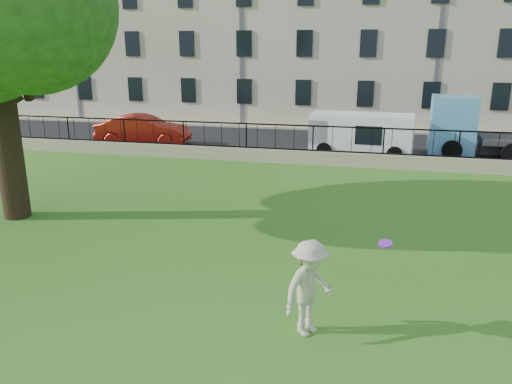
% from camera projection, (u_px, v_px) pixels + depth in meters
% --- Properties ---
extents(ground, '(120.00, 120.00, 0.00)m').
position_uv_depth(ground, '(244.00, 286.00, 10.85)').
color(ground, '#346718').
rests_on(ground, ground).
extents(retaining_wall, '(50.00, 0.40, 0.60)m').
position_uv_depth(retaining_wall, '(312.00, 158.00, 21.98)').
color(retaining_wall, gray).
rests_on(retaining_wall, ground).
extents(iron_railing, '(50.00, 0.05, 1.13)m').
position_uv_depth(iron_railing, '(313.00, 138.00, 21.74)').
color(iron_railing, black).
rests_on(iron_railing, retaining_wall).
extents(street, '(60.00, 9.00, 0.01)m').
position_uv_depth(street, '(323.00, 145.00, 26.45)').
color(street, black).
rests_on(street, ground).
extents(sidewalk, '(60.00, 1.40, 0.12)m').
position_uv_depth(sidewalk, '(332.00, 129.00, 31.30)').
color(sidewalk, gray).
rests_on(sidewalk, ground).
extents(building_row, '(56.40, 10.40, 13.80)m').
position_uv_depth(building_row, '(343.00, 18.00, 34.67)').
color(building_row, beige).
rests_on(building_row, ground).
extents(man, '(1.21, 1.32, 1.79)m').
position_uv_depth(man, '(309.00, 288.00, 8.81)').
color(man, beige).
rests_on(man, ground).
extents(frisbee, '(0.35, 0.34, 0.12)m').
position_uv_depth(frisbee, '(385.00, 243.00, 9.56)').
color(frisbee, purple).
extents(red_sedan, '(4.96, 2.21, 1.58)m').
position_uv_depth(red_sedan, '(143.00, 130.00, 26.10)').
color(red_sedan, '#AB2015').
rests_on(red_sedan, street).
extents(white_van, '(4.82, 2.12, 1.98)m').
position_uv_depth(white_van, '(361.00, 135.00, 23.59)').
color(white_van, white).
rests_on(white_van, street).
extents(blue_truck, '(6.77, 2.77, 2.78)m').
position_uv_depth(blue_truck, '(506.00, 128.00, 22.99)').
color(blue_truck, '#5DA4DC').
rests_on(blue_truck, street).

